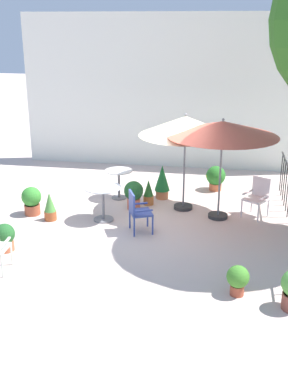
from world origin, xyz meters
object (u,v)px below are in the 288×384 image
cafe_table_0 (103,197)px  patio_chair_1 (258,195)px  potted_plant_7 (50,207)px  potted_plant_3 (162,181)px  potted_plant_4 (149,192)px  potted_plant_6 (238,279)px  patio_umbrella_1 (223,129)px  potted_plant_0 (134,193)px  patio_chair_0 (137,209)px  potted_plant_2 (216,177)px  potted_plant_1 (32,200)px  cafe_table_1 (119,179)px  potted_plant_8 (5,237)px  patio_umbrella_0 (185,126)px

cafe_table_0 → patio_chair_1: 3.48m
patio_chair_1 → potted_plant_7: patio_chair_1 is taller
patio_chair_1 → potted_plant_3: patio_chair_1 is taller
patio_chair_1 → potted_plant_4: (-2.55, 0.31, -0.20)m
potted_plant_6 → potted_plant_7: 4.77m
potted_plant_4 → patio_umbrella_1: bearing=-18.4°
patio_umbrella_1 → cafe_table_0: 2.98m
potted_plant_4 → potted_plant_6: size_ratio=1.21×
potted_plant_3 → potted_plant_0: bearing=-123.2°
patio_chair_0 → potted_plant_4: (-0.03, 1.63, -0.20)m
potted_plant_2 → potted_plant_6: (0.51, -5.14, -0.07)m
potted_plant_2 → potted_plant_7: size_ratio=1.00×
potted_plant_1 → potted_plant_0: bearing=17.7°
cafe_table_0 → potted_plant_1: 1.71m
cafe_table_0 → cafe_table_1: (0.04, 1.44, -0.04)m
potted_plant_0 → potted_plant_3: (0.56, 0.85, 0.06)m
potted_plant_2 → potted_plant_7: 4.45m
potted_plant_0 → potted_plant_8: 3.28m
patio_umbrella_1 → cafe_table_1: bearing=160.6°
patio_umbrella_1 → cafe_table_1: size_ratio=3.30×
cafe_table_1 → potted_plant_2: 2.58m
patio_umbrella_0 → potted_plant_3: size_ratio=2.65×
cafe_table_1 → potted_plant_6: size_ratio=1.41×
patio_umbrella_1 → potted_plant_6: size_ratio=4.66×
potted_plant_2 → potted_plant_7: (-3.57, -2.66, -0.04)m
patio_umbrella_1 → potted_plant_8: (-4.02, -2.37, -1.74)m
potted_plant_6 → potted_plant_8: size_ratio=0.94×
potted_plant_0 → potted_plant_2: (1.86, 1.70, -0.03)m
patio_umbrella_1 → cafe_table_0: size_ratio=2.95×
potted_plant_3 → potted_plant_6: 4.66m
patio_chair_1 → potted_plant_3: size_ratio=1.05×
potted_plant_0 → potted_plant_6: potted_plant_0 is taller
patio_umbrella_1 → potted_plant_6: bearing=-83.2°
cafe_table_1 → potted_plant_4: size_ratio=1.17×
cafe_table_1 → patio_chair_1: size_ratio=0.81×
potted_plant_0 → cafe_table_1: bearing=126.6°
patio_chair_0 → patio_chair_1: patio_chair_1 is taller
patio_chair_0 → potted_plant_8: bearing=-151.2°
potted_plant_0 → potted_plant_6: bearing=-55.5°
patio_chair_1 → potted_plant_3: (-2.28, 0.80, -0.06)m
potted_plant_3 → potted_plant_4: potted_plant_3 is taller
patio_chair_1 → potted_plant_3: bearing=160.8°
potted_plant_2 → potted_plant_3: bearing=-146.9°
potted_plant_3 → potted_plant_8: potted_plant_3 is taller
potted_plant_6 → potted_plant_7: (-4.08, 2.48, 0.02)m
patio_umbrella_0 → potted_plant_6: bearing=-71.7°
potted_plant_3 → potted_plant_4: (-0.27, -0.49, -0.15)m
potted_plant_7 → potted_plant_6: bearing=-31.3°
patio_umbrella_0 → cafe_table_1: 2.26m
cafe_table_0 → patio_chair_0: 1.00m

